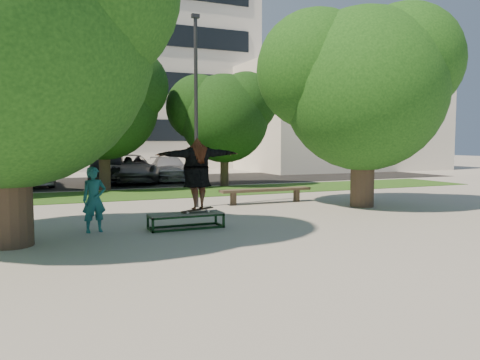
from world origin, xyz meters
name	(u,v)px	position (x,y,z in m)	size (l,w,h in m)	color
ground	(224,239)	(0.00, 0.00, 0.00)	(120.00, 120.00, 0.00)	gray
grass_strip	(163,193)	(1.00, 9.50, 0.01)	(30.00, 4.00, 0.02)	#1E4614
asphalt_strip	(115,182)	(0.00, 16.00, 0.01)	(40.00, 8.00, 0.01)	black
tree_right	(361,80)	(5.92, 3.08, 4.09)	(6.24, 5.33, 6.51)	#38281E
bg_tree_mid	(101,99)	(-1.08, 12.08, 4.02)	(5.76, 4.92, 6.24)	#38281E
bg_tree_right	(222,113)	(4.43, 11.57, 3.49)	(5.04, 4.31, 5.43)	#38281E
lamppost	(196,109)	(1.00, 5.00, 3.15)	(0.25, 0.15, 6.11)	#2D2D30
office_building	(59,70)	(-2.00, 31.98, 8.00)	(30.00, 14.12, 16.00)	silver
side_building	(335,118)	(18.00, 22.00, 4.00)	(15.00, 10.00, 8.00)	silver
grind_box	(186,221)	(-0.40, 1.51, 0.19)	(1.80, 0.60, 0.38)	black
skater_rig	(197,174)	(-0.11, 1.51, 1.32)	(2.18, 0.74, 1.82)	white
bystander	(94,200)	(-2.50, 1.88, 0.77)	(0.56, 0.37, 1.53)	#195E60
bench	(266,191)	(3.50, 5.01, 0.43)	(3.33, 0.46, 0.51)	#493B2B
car_silver_a	(29,169)	(-4.11, 15.29, 0.82)	(1.93, 4.80, 1.63)	silver
car_dark	(107,170)	(-0.50, 15.08, 0.70)	(1.47, 4.23, 1.39)	black
car_grey	(129,169)	(0.63, 15.20, 0.73)	(2.43, 5.27, 1.47)	#58585D
car_silver_b	(169,169)	(2.85, 15.62, 0.66)	(1.84, 4.53, 1.31)	#B3B3B8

